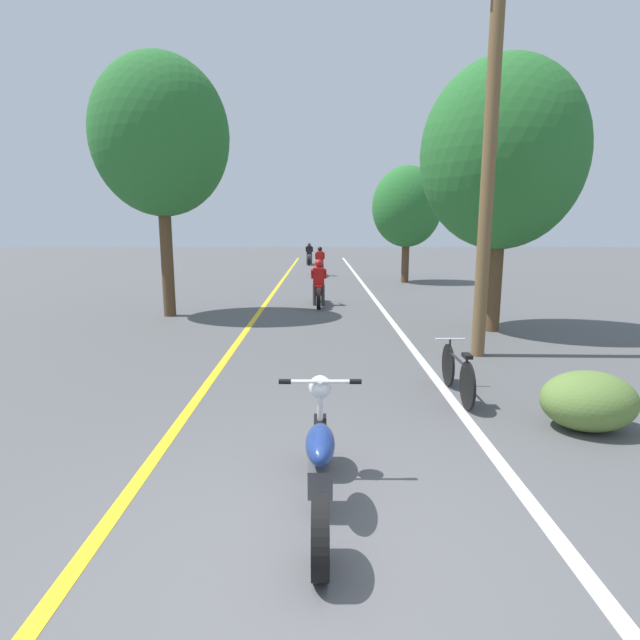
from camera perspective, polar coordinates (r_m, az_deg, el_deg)
The scene contains 13 objects.
ground_plane at distance 4.00m, azimuth -0.18°, elevation -25.44°, with size 120.00×120.00×0.00m, color #515154.
lane_stripe_center at distance 16.08m, azimuth -6.05°, elevation 2.05°, with size 0.14×48.00×0.01m, color yellow.
lane_stripe_edge at distance 16.09m, azimuth 6.59°, elevation 2.04°, with size 0.14×48.00×0.01m, color white.
utility_pole at distance 9.61m, azimuth 18.90°, elevation 18.28°, with size 1.10×0.24×7.29m.
roadside_tree_right_near at distance 12.10m, azimuth 20.23°, elevation 17.26°, with size 3.56×3.21×5.97m.
roadside_tree_right_far at distance 22.05m, azimuth 9.98°, elevation 12.59°, with size 2.96×2.66×4.94m.
roadside_tree_left at distance 14.11m, azimuth -17.70°, elevation 19.30°, with size 3.49×3.15×6.66m.
roadside_bush at distance 6.70m, azimuth 28.42°, elevation -8.14°, with size 1.10×0.88×0.70m.
motorcycle_foreground at distance 4.32m, azimuth 0.09°, elevation -15.85°, with size 0.76×2.07×0.99m.
motorcycle_rider_lead at distance 15.31m, azimuth -0.08°, elevation 3.68°, with size 0.50×2.12×1.40m.
motorcycle_rider_mid at distance 24.78m, azimuth 0.07°, elevation 6.31°, with size 0.50×1.99×1.45m.
motorcycle_rider_far at distance 32.56m, azimuth -1.15°, elevation 7.27°, with size 0.50×2.12×1.40m.
bicycle_parked at distance 7.29m, azimuth 15.50°, elevation -5.84°, with size 0.44×1.63×0.74m.
Camera 1 is at (0.02, -3.24, 2.34)m, focal length 28.00 mm.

